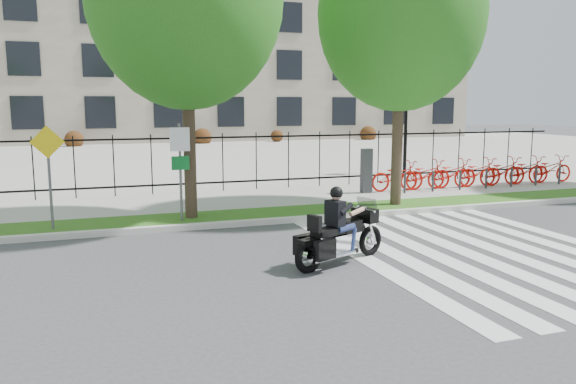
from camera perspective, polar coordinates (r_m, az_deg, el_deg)
name	(u,v)px	position (r m, az deg, el deg)	size (l,w,h in m)	color
ground	(266,273)	(10.66, -2.25, -8.19)	(120.00, 120.00, 0.00)	#38383A
curb	(220,225)	(14.49, -6.91, -3.32)	(60.00, 0.20, 0.15)	beige
grass_verge	(214,218)	(15.31, -7.57, -2.68)	(60.00, 1.50, 0.15)	#285916
sidewalk	(198,203)	(17.72, -9.16, -1.12)	(60.00, 3.50, 0.15)	gray
plaza	(148,155)	(35.02, -14.07, 3.62)	(80.00, 34.00, 0.10)	gray
crosswalk_stripes	(480,251)	(12.84, 18.97, -5.67)	(5.70, 8.00, 0.01)	silver
iron_fence	(188,163)	(19.29, -10.13, 2.89)	(30.00, 0.06, 2.00)	black
office_building	(124,28)	(55.18, -16.32, 15.71)	(60.00, 21.90, 20.15)	gray
lamp_post_right	(406,102)	(25.30, 11.94, 8.91)	(1.06, 0.70, 4.25)	black
street_tree_2	(401,14)	(17.16, 11.41, 17.27)	(4.82, 4.82, 8.30)	#33251C
bike_share_station	(476,172)	(21.54, 18.58, 1.92)	(8.97, 0.89, 1.50)	#2D2D33
sign_pole_regulatory	(180,159)	(14.55, -10.89, 3.27)	(0.50, 0.09, 2.50)	#59595B
sign_pole_warning	(49,163)	(14.46, -23.15, 2.68)	(0.78, 0.09, 2.49)	#59595B
motorcycle_rider	(341,233)	(11.12, 5.37, -4.15)	(2.30, 1.27, 1.88)	black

